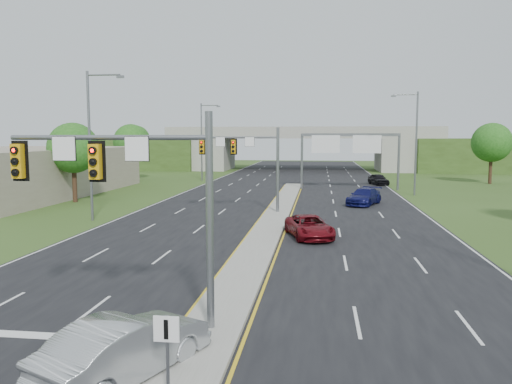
{
  "coord_description": "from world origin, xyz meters",
  "views": [
    {
      "loc": [
        3.39,
        -15.04,
        6.21
      ],
      "look_at": [
        -0.34,
        13.89,
        3.0
      ],
      "focal_mm": 35.0,
      "sensor_mm": 36.0,
      "label": 1
    }
  ],
  "objects": [
    {
      "name": "ground",
      "position": [
        0.0,
        0.0,
        0.0
      ],
      "size": [
        240.0,
        240.0,
        0.0
      ],
      "primitive_type": "plane",
      "color": "#304719",
      "rests_on": "ground"
    },
    {
      "name": "road",
      "position": [
        0.0,
        35.0,
        0.01
      ],
      "size": [
        24.0,
        160.0,
        0.02
      ],
      "primitive_type": "cube",
      "color": "black",
      "rests_on": "ground"
    },
    {
      "name": "median",
      "position": [
        0.0,
        23.0,
        0.1
      ],
      "size": [
        2.0,
        54.0,
        0.16
      ],
      "primitive_type": "cube",
      "color": "gray",
      "rests_on": "road"
    },
    {
      "name": "lane_markings",
      "position": [
        -0.6,
        28.91,
        0.02
      ],
      "size": [
        23.72,
        160.0,
        0.01
      ],
      "color": "gold",
      "rests_on": "road"
    },
    {
      "name": "signal_mast_near",
      "position": [
        -2.26,
        -0.07,
        4.73
      ],
      "size": [
        6.62,
        0.6,
        7.0
      ],
      "color": "slate",
      "rests_on": "ground"
    },
    {
      "name": "signal_mast_far",
      "position": [
        -2.26,
        24.93,
        4.73
      ],
      "size": [
        6.62,
        0.6,
        7.0
      ],
      "color": "slate",
      "rests_on": "ground"
    },
    {
      "name": "keep_right_sign",
      "position": [
        0.0,
        -4.53,
        1.52
      ],
      "size": [
        0.6,
        0.13,
        2.2
      ],
      "color": "slate",
      "rests_on": "ground"
    },
    {
      "name": "sign_gantry",
      "position": [
        6.68,
        44.92,
        5.24
      ],
      "size": [
        11.58,
        0.44,
        6.67
      ],
      "color": "slate",
      "rests_on": "ground"
    },
    {
      "name": "overpass",
      "position": [
        0.0,
        80.0,
        3.55
      ],
      "size": [
        80.0,
        14.0,
        8.1
      ],
      "color": "gray",
      "rests_on": "ground"
    },
    {
      "name": "lightpole_l_mid",
      "position": [
        -13.3,
        20.0,
        6.1
      ],
      "size": [
        2.85,
        0.25,
        11.0
      ],
      "color": "slate",
      "rests_on": "ground"
    },
    {
      "name": "lightpole_l_far",
      "position": [
        -13.3,
        55.0,
        6.1
      ],
      "size": [
        2.85,
        0.25,
        11.0
      ],
      "color": "slate",
      "rests_on": "ground"
    },
    {
      "name": "lightpole_r_far",
      "position": [
        13.3,
        40.0,
        6.1
      ],
      "size": [
        2.85,
        0.25,
        11.0
      ],
      "color": "slate",
      "rests_on": "ground"
    },
    {
      "name": "tree_l_near",
      "position": [
        -20.0,
        30.0,
        5.18
      ],
      "size": [
        4.8,
        4.8,
        7.6
      ],
      "color": "#382316",
      "rests_on": "ground"
    },
    {
      "name": "tree_l_mid",
      "position": [
        -24.0,
        55.0,
        5.51
      ],
      "size": [
        5.2,
        5.2,
        8.12
      ],
      "color": "#382316",
      "rests_on": "ground"
    },
    {
      "name": "tree_r_mid",
      "position": [
        26.0,
        55.0,
        5.51
      ],
      "size": [
        5.2,
        5.2,
        8.12
      ],
      "color": "#382316",
      "rests_on": "ground"
    },
    {
      "name": "tree_back_a",
      "position": [
        -38.0,
        94.0,
        5.84
      ],
      "size": [
        6.0,
        6.0,
        8.85
      ],
      "color": "#382316",
      "rests_on": "ground"
    },
    {
      "name": "tree_back_b",
      "position": [
        -24.0,
        94.0,
        5.51
      ],
      "size": [
        5.6,
        5.6,
        8.32
      ],
      "color": "#382316",
      "rests_on": "ground"
    },
    {
      "name": "tree_back_c",
      "position": [
        24.0,
        94.0,
        5.51
      ],
      "size": [
        5.6,
        5.6,
        8.32
      ],
      "color": "#382316",
      "rests_on": "ground"
    },
    {
      "name": "tree_back_d",
      "position": [
        38.0,
        94.0,
        5.84
      ],
      "size": [
        6.0,
        6.0,
        8.85
      ],
      "color": "#382316",
      "rests_on": "ground"
    },
    {
      "name": "commercial_building",
      "position": [
        -30.0,
        35.0,
        2.5
      ],
      "size": [
        18.0,
        30.0,
        5.0
      ],
      "primitive_type": "cube",
      "color": "gray",
      "rests_on": "ground"
    },
    {
      "name": "car_silver",
      "position": [
        -1.5,
        -3.28,
        0.84
      ],
      "size": [
        3.65,
        5.25,
        1.64
      ],
      "primitive_type": "imported",
      "rotation": [
        0.0,
        0.0,
        2.71
      ],
      "color": "#9DA1A4",
      "rests_on": "road"
    },
    {
      "name": "car_far_a",
      "position": [
        2.78,
        15.57,
        0.7
      ],
      "size": [
        3.56,
        5.36,
        1.37
      ],
      "primitive_type": "imported",
      "rotation": [
        0.0,
        0.0,
        0.28
      ],
      "color": "#5F0911",
      "rests_on": "road"
    },
    {
      "name": "car_far_b",
      "position": [
        7.45,
        31.43,
        0.78
      ],
      "size": [
        3.97,
        5.65,
        1.52
      ],
      "primitive_type": "imported",
      "rotation": [
        0.0,
        0.0,
        -0.39
      ],
      "color": "#0B0D44",
      "rests_on": "road"
    },
    {
      "name": "car_far_c",
      "position": [
        11.0,
        51.6,
        0.74
      ],
      "size": [
        2.74,
        4.53,
        1.44
      ],
      "primitive_type": "imported",
      "rotation": [
        0.0,
        0.0,
        0.26
      ],
      "color": "black",
      "rests_on": "road"
    }
  ]
}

